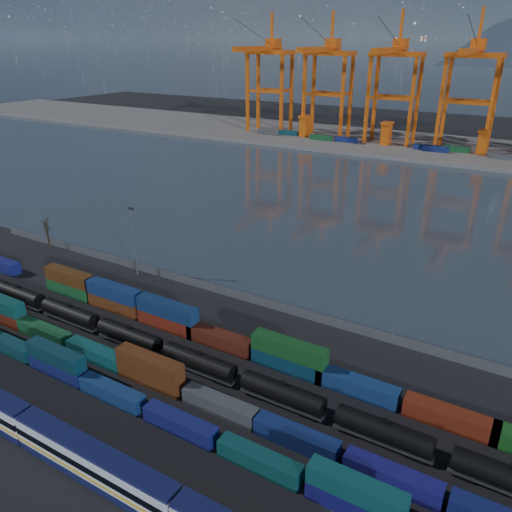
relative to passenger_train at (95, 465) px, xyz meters
The scene contains 14 objects.
ground 22.59m from the passenger_train, 108.73° to the left, with size 700.00×700.00×0.00m, color black.
harbor_water 126.47m from the passenger_train, 93.26° to the left, with size 700.00×700.00×0.00m, color #2E3943.
far_quay 231.36m from the passenger_train, 91.78° to the left, with size 700.00×70.00×2.00m, color #514F4C.
passenger_train is the anchor object (origin of this frame).
container_row_south 14.58m from the passenger_train, 123.06° to the left, with size 139.62×2.39×5.09m.
container_row_mid 27.68m from the passenger_train, 138.89° to the left, with size 141.55×2.49×5.30m.
container_row_north 37.71m from the passenger_train, 120.10° to the left, with size 142.13×2.66×5.66m.
tanker_string 25.04m from the passenger_train, 77.12° to the left, with size 122.28×2.96×4.24m.
waterfront_fence 49.79m from the passenger_train, 98.32° to the left, with size 160.12×0.12×2.20m.
bare_tree 83.03m from the passenger_train, 145.25° to the left, with size 2.32×2.25×8.76m.
yard_light_mast 60.49m from the passenger_train, 128.22° to the left, with size 1.60×0.40×16.60m.
gantry_cranes 227.95m from the passenger_train, 93.75° to the left, with size 199.55×47.13×63.82m.
quay_containers 217.46m from the passenger_train, 94.80° to the left, with size 172.58×10.99×2.60m.
straddle_carriers 221.51m from the passenger_train, 92.51° to the left, with size 140.00×7.00×11.10m.
Camera 1 is at (47.82, -50.66, 50.96)m, focal length 35.00 mm.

